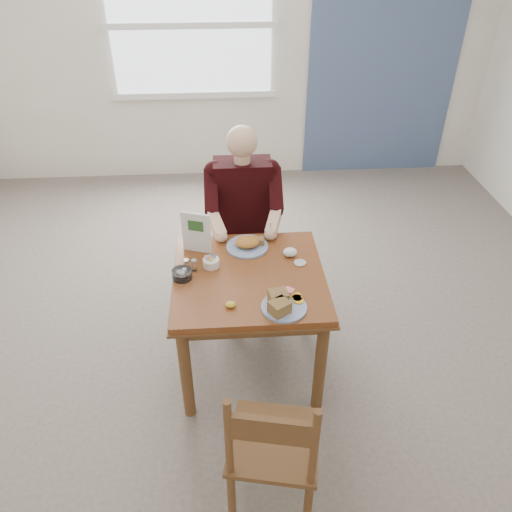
{
  "coord_description": "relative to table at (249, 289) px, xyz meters",
  "views": [
    {
      "loc": [
        -0.12,
        -2.38,
        2.55
      ],
      "look_at": [
        0.04,
        0.0,
        0.88
      ],
      "focal_mm": 35.0,
      "sensor_mm": 36.0,
      "label": 1
    }
  ],
  "objects": [
    {
      "name": "window",
      "position": [
        -0.4,
        2.97,
        0.96
      ],
      "size": [
        1.72,
        0.04,
        1.42
      ],
      "color": "white",
      "rests_on": "wall_back"
    },
    {
      "name": "shakers",
      "position": [
        -0.35,
        0.07,
        0.15
      ],
      "size": [
        0.08,
        0.04,
        0.08
      ],
      "color": "white",
      "rests_on": "table"
    },
    {
      "name": "menu",
      "position": [
        -0.31,
        0.27,
        0.25
      ],
      "size": [
        0.18,
        0.07,
        0.28
      ],
      "color": "white",
      "rests_on": "table"
    },
    {
      "name": "accent_panel",
      "position": [
        1.6,
        2.98,
        0.76
      ],
      "size": [
        1.6,
        0.02,
        2.8
      ],
      "primitive_type": "cube",
      "color": "#485D86",
      "rests_on": "ground"
    },
    {
      "name": "floor",
      "position": [
        0.0,
        0.0,
        -0.64
      ],
      "size": [
        6.0,
        6.0,
        0.0
      ],
      "primitive_type": "plane",
      "color": "#62564F",
      "rests_on": "ground"
    },
    {
      "name": "table",
      "position": [
        0.0,
        0.0,
        0.0
      ],
      "size": [
        0.92,
        0.92,
        0.75
      ],
      "color": "brown",
      "rests_on": "ground"
    },
    {
      "name": "near_plate",
      "position": [
        0.16,
        -0.32,
        0.14
      ],
      "size": [
        0.33,
        0.33,
        0.08
      ],
      "color": "white",
      "rests_on": "table"
    },
    {
      "name": "far_plate",
      "position": [
        0.01,
        0.29,
        0.14
      ],
      "size": [
        0.27,
        0.27,
        0.07
      ],
      "color": "white",
      "rests_on": "table"
    },
    {
      "name": "chair_far",
      "position": [
        0.0,
        0.8,
        -0.16
      ],
      "size": [
        0.42,
        0.42,
        0.95
      ],
      "color": "brown",
      "rests_on": "ground"
    },
    {
      "name": "creamer",
      "position": [
        -0.4,
        -0.01,
        0.14
      ],
      "size": [
        0.14,
        0.14,
        0.05
      ],
      "color": "white",
      "rests_on": "table"
    },
    {
      "name": "metal_dish",
      "position": [
        0.32,
        0.09,
        0.12
      ],
      "size": [
        0.08,
        0.08,
        0.01
      ],
      "primitive_type": "cylinder",
      "rotation": [
        0.0,
        0.0,
        0.01
      ],
      "color": "silver",
      "rests_on": "table"
    },
    {
      "name": "napkin",
      "position": [
        0.27,
        0.18,
        0.14
      ],
      "size": [
        0.1,
        0.09,
        0.06
      ],
      "primitive_type": "ellipsoid",
      "rotation": [
        0.0,
        0.0,
        0.29
      ],
      "color": "white",
      "rests_on": "table"
    },
    {
      "name": "caddy",
      "position": [
        -0.23,
        0.1,
        0.14
      ],
      "size": [
        0.12,
        0.12,
        0.07
      ],
      "color": "white",
      "rests_on": "table"
    },
    {
      "name": "lemon_wedge",
      "position": [
        -0.12,
        -0.29,
        0.13
      ],
      "size": [
        0.07,
        0.05,
        0.03
      ],
      "primitive_type": "ellipsoid",
      "rotation": [
        0.0,
        0.0,
        0.19
      ],
      "color": "yellow",
      "rests_on": "table"
    },
    {
      "name": "diner",
      "position": [
        0.0,
        0.71,
        0.17
      ],
      "size": [
        0.53,
        0.56,
        1.39
      ],
      "color": "#9A9774",
      "rests_on": "chair_far"
    },
    {
      "name": "wall_back",
      "position": [
        0.0,
        3.0,
        0.76
      ],
      "size": [
        5.5,
        0.0,
        5.5
      ],
      "primitive_type": "plane",
      "rotation": [
        1.57,
        0.0,
        0.0
      ],
      "color": "white",
      "rests_on": "ground"
    },
    {
      "name": "chair_near",
      "position": [
        0.05,
        -1.0,
        -0.16
      ],
      "size": [
        0.5,
        0.5,
        0.95
      ],
      "color": "brown",
      "rests_on": "ground"
    }
  ]
}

